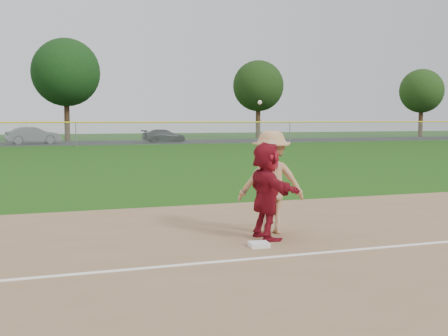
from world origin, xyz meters
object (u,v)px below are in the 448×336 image
object	(u,v)px
car_mid	(33,135)
car_right	(164,136)
base_runner	(267,191)
first_base	(259,244)

from	to	relation	value
car_mid	car_right	distance (m)	12.21
car_right	base_runner	bearing A→B (deg)	162.90
first_base	car_mid	size ratio (longest dim) A/B	0.07
car_mid	car_right	size ratio (longest dim) A/B	1.10
base_runner	car_mid	size ratio (longest dim) A/B	0.39
first_base	car_mid	world-z (taller)	car_mid
car_mid	car_right	bearing A→B (deg)	-100.58
first_base	car_right	bearing A→B (deg)	79.12
base_runner	car_mid	xyz separation A→B (m)	(-3.94, 44.57, -0.14)
first_base	car_right	size ratio (longest dim) A/B	0.08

